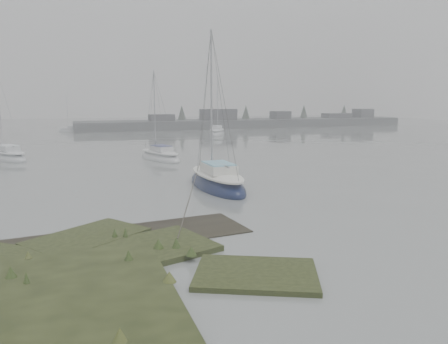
# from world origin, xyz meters

# --- Properties ---
(ground) EXTENTS (160.00, 160.00, 0.00)m
(ground) POSITION_xyz_m (0.00, 30.00, 0.00)
(ground) COLOR slate
(ground) RESTS_ON ground
(far_shoreline) EXTENTS (60.00, 8.00, 4.15)m
(far_shoreline) POSITION_xyz_m (26.84, 61.90, 0.85)
(far_shoreline) COLOR #4C4F51
(far_shoreline) RESTS_ON ground
(sailboat_main) EXTENTS (2.46, 6.92, 9.67)m
(sailboat_main) POSITION_xyz_m (3.46, 11.98, 0.30)
(sailboat_main) COLOR #0B1333
(sailboat_main) RESTS_ON ground
(sailboat_white) EXTENTS (3.55, 5.95, 7.98)m
(sailboat_white) POSITION_xyz_m (2.62, 24.64, 0.25)
(sailboat_white) COLOR silver
(sailboat_white) RESTS_ON ground
(sailboat_far_a) EXTENTS (4.54, 5.92, 8.12)m
(sailboat_far_a) POSITION_xyz_m (-9.53, 28.93, 0.25)
(sailboat_far_a) COLOR #AAAEB3
(sailboat_far_a) RESTS_ON ground
(sailboat_far_b) EXTENTS (4.45, 6.23, 8.45)m
(sailboat_far_b) POSITION_xyz_m (15.28, 47.53, 0.26)
(sailboat_far_b) COLOR silver
(sailboat_far_b) RESTS_ON ground
(sailboat_far_c) EXTENTS (4.48, 2.73, 6.01)m
(sailboat_far_c) POSITION_xyz_m (-4.20, 60.59, 0.19)
(sailboat_far_c) COLOR #B0B6B9
(sailboat_far_c) RESTS_ON ground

